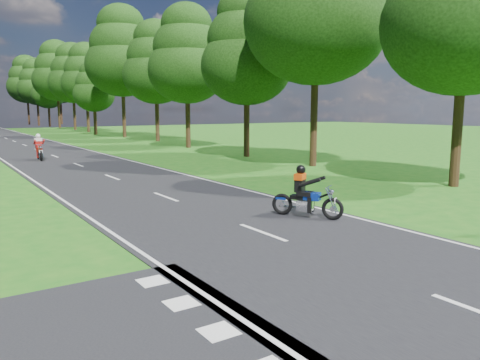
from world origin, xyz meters
TOP-DOWN VIEW (x-y plane):
  - ground at (0.00, 0.00)m, footprint 160.00×160.00m
  - main_road at (0.00, 50.00)m, footprint 7.00×140.00m
  - road_markings at (-0.14, 48.13)m, footprint 7.40×140.00m
  - treeline at (1.43, 60.06)m, footprint 40.00×115.35m
  - rider_near_blue at (2.14, 2.68)m, footprint 1.48×1.94m
  - rider_far_red at (-1.34, 23.95)m, footprint 0.82×2.04m

SIDE VIEW (x-z plane):
  - ground at x=0.00m, z-range 0.00..0.00m
  - main_road at x=0.00m, z-range 0.00..0.02m
  - road_markings at x=-0.14m, z-range 0.02..0.03m
  - rider_near_blue at x=2.14m, z-range 0.02..1.59m
  - rider_far_red at x=-1.34m, z-range 0.02..1.68m
  - treeline at x=1.43m, z-range 0.86..15.65m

